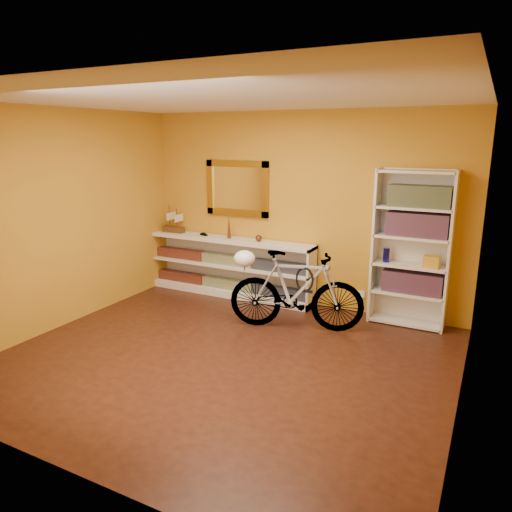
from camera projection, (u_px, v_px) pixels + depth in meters
The scene contains 24 objects.
floor at pixel (226, 358), 4.98m from camera, with size 4.50×4.00×0.01m, color black.
ceiling at pixel (221, 98), 4.35m from camera, with size 4.50×4.00×0.01m, color silver.
back_wall at pixel (300, 210), 6.40m from camera, with size 4.50×0.01×2.60m, color #B57C1B.
left_wall at pixel (62, 219), 5.66m from camera, with size 0.01×4.00×2.60m, color #B57C1B.
right_wall at pixel (474, 264), 3.67m from camera, with size 0.01×4.00×2.60m, color #B57C1B.
gilt_mirror at pixel (237, 188), 6.72m from camera, with size 0.98×0.06×0.78m, color olive.
wall_socket at pixel (361, 294), 6.24m from camera, with size 0.09×0.01×0.09m, color silver.
console_unit at pixel (229, 267), 6.90m from camera, with size 2.60×0.35×0.85m, color silver, non-canonical shape.
cd_row_lower at pixel (228, 284), 6.94m from camera, with size 2.50×0.13×0.14m, color black.
cd_row_upper at pixel (228, 260), 6.85m from camera, with size 2.50×0.13×0.14m, color navy.
model_ship at pixel (173, 219), 7.17m from camera, with size 0.35×0.13×0.41m, color #402712, non-canonical shape.
toy_car at pixel (204, 235), 6.98m from camera, with size 0.00×0.00×0.00m, color black.
bronze_ornament at pixel (229, 227), 6.75m from camera, with size 0.06×0.06×0.33m, color #532F1C.
decorative_orb at pixel (259, 238), 6.57m from camera, with size 0.09×0.09×0.09m, color #532F1C.
bookcase at pixel (411, 249), 5.67m from camera, with size 0.90×0.30×1.90m, color silver, non-canonical shape.
book_row_a at pixel (413, 282), 5.75m from camera, with size 0.70×0.22×0.26m, color maroon.
book_row_b at pixel (417, 225), 5.58m from camera, with size 0.70×0.22×0.28m, color maroon.
book_row_c at pixel (420, 196), 5.50m from camera, with size 0.70×0.22×0.25m, color #173A50.
travel_mug at pixel (386, 255), 5.81m from camera, with size 0.08×0.08×0.17m, color navy.
red_tin at pixel (398, 199), 5.65m from camera, with size 0.12×0.12×0.16m, color maroon.
yellow_bag at pixel (432, 262), 5.56m from camera, with size 0.18×0.12×0.14m, color gold.
bicycle at pixel (296, 291), 5.63m from camera, with size 1.64×0.42×0.96m, color silver.
helmet at pixel (244, 258), 5.66m from camera, with size 0.26×0.25×0.19m, color white.
u_lock at pixel (305, 279), 5.58m from camera, with size 0.23×0.23×0.02m, color black.
Camera 1 is at (2.37, -3.92, 2.25)m, focal length 33.27 mm.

